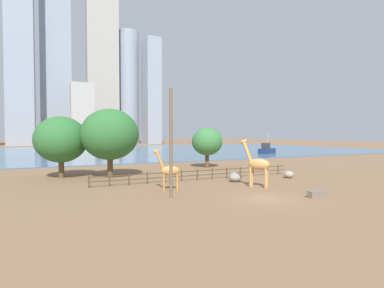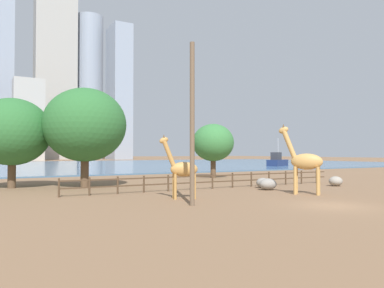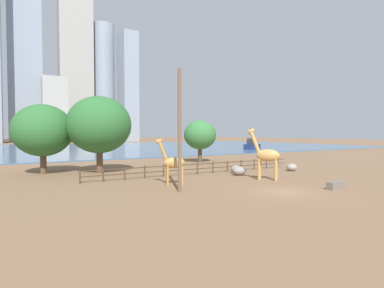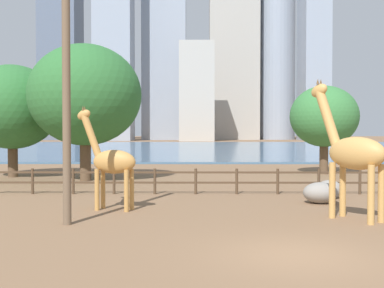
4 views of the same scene
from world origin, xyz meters
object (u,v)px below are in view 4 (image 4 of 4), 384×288
object	(u,v)px
utility_pole	(66,85)
boulder_near_fence	(329,189)
giraffe_tall	(352,153)
boulder_by_pole	(320,193)
tree_right_tall	(85,95)
tree_left_large	(12,107)
giraffe_companion	(111,161)
tree_center_broad	(324,117)

from	to	relation	value
utility_pole	boulder_near_fence	xyz separation A→B (m)	(10.78, 6.55, -4.32)
giraffe_tall	boulder_by_pole	distance (m)	4.33
utility_pole	tree_right_tall	world-z (taller)	utility_pole
boulder_near_fence	tree_left_large	world-z (taller)	tree_left_large
giraffe_companion	tree_center_broad	distance (m)	21.11
boulder_near_fence	tree_left_large	size ratio (longest dim) A/B	0.15
boulder_near_fence	tree_center_broad	world-z (taller)	tree_center_broad
giraffe_companion	boulder_by_pole	world-z (taller)	giraffe_companion
giraffe_tall	utility_pole	xyz separation A→B (m)	(-10.05, -1.06, 2.33)
giraffe_companion	boulder_near_fence	size ratio (longest dim) A/B	3.62
boulder_by_pole	tree_center_broad	distance (m)	15.66
utility_pole	tree_left_large	bearing A→B (deg)	116.19
tree_center_broad	tree_left_large	bearing A→B (deg)	-173.39
tree_left_large	giraffe_companion	bearing A→B (deg)	-56.17
giraffe_companion	tree_right_tall	world-z (taller)	tree_right_tall
tree_left_large	boulder_by_pole	bearing A→B (deg)	-33.42
giraffe_companion	tree_center_broad	xyz separation A→B (m)	(13.00, 16.47, 2.30)
utility_pole	boulder_near_fence	bearing A→B (deg)	31.30
utility_pole	tree_right_tall	size ratio (longest dim) A/B	1.08
tree_center_broad	giraffe_companion	bearing A→B (deg)	-128.29
giraffe_tall	utility_pole	distance (m)	10.37
giraffe_tall	giraffe_companion	distance (m)	9.33
utility_pole	tree_left_large	world-z (taller)	utility_pole
boulder_by_pole	boulder_near_fence	bearing A→B (deg)	62.36
tree_center_broad	boulder_by_pole	bearing A→B (deg)	-105.42
utility_pole	giraffe_tall	bearing A→B (deg)	5.99
boulder_by_pole	tree_center_broad	world-z (taller)	tree_center_broad
giraffe_tall	boulder_by_pole	xyz separation A→B (m)	(-0.13, 3.86, -1.96)
giraffe_tall	tree_left_large	bearing A→B (deg)	11.52
boulder_by_pole	tree_right_tall	size ratio (longest dim) A/B	0.17
utility_pole	boulder_near_fence	world-z (taller)	utility_pole
tree_center_broad	boulder_near_fence	bearing A→B (deg)	-103.75
giraffe_tall	giraffe_companion	xyz separation A→B (m)	(-9.10, 2.03, -0.45)
giraffe_tall	tree_center_broad	world-z (taller)	tree_center_broad
boulder_near_fence	giraffe_tall	bearing A→B (deg)	-97.51
boulder_near_fence	tree_right_tall	bearing A→B (deg)	149.54
giraffe_companion	boulder_by_pole	xyz separation A→B (m)	(8.96, 1.83, -1.51)
giraffe_tall	giraffe_companion	bearing A→B (deg)	39.79
giraffe_tall	tree_center_broad	xyz separation A→B (m)	(3.91, 18.50, 1.85)
utility_pole	tree_right_tall	distance (m)	14.75
tree_center_broad	tree_right_tall	bearing A→B (deg)	-163.08
boulder_near_fence	boulder_by_pole	bearing A→B (deg)	-117.64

